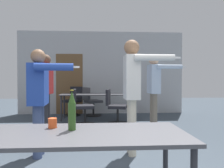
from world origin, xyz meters
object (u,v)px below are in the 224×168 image
Objects in this scene: person_right_polo at (133,84)px; drink_cup at (53,123)px; person_center_tall at (154,84)px; office_chair_mid_tucked at (82,108)px; person_far_watching at (46,85)px; office_chair_far_left at (91,103)px; office_chair_side_rolled at (73,102)px; beer_bottle at (72,111)px; person_left_plaid at (39,92)px; office_chair_near_pushed at (115,108)px.

person_right_polo reaches higher than drink_cup.
drink_cup is at bearing -33.59° from person_center_tall.
drink_cup is (0.01, -3.71, 0.36)m from office_chair_mid_tucked.
drink_cup is (0.78, -3.10, -0.27)m from person_far_watching.
office_chair_far_left is at bearing 87.84° from drink_cup.
person_far_watching is 0.99× the size of person_center_tall.
person_right_polo is at bearing 133.81° from office_chair_side_rolled.
office_chair_side_rolled is at bearing 94.36° from drink_cup.
person_center_tall is 1.81m from person_right_polo.
person_left_plaid is at bearing 114.07° from beer_bottle.
office_chair_side_rolled is at bearing 174.92° from person_left_plaid.
drink_cup is (-0.19, -5.06, 0.36)m from office_chair_far_left.
person_center_tall is 1.90× the size of office_chair_mid_tucked.
office_chair_far_left is (-1.54, 2.01, -0.65)m from person_center_tall.
person_center_tall reaches higher than office_chair_side_rolled.
person_left_plaid is 1.77× the size of office_chair_mid_tucked.
person_far_watching is 1.88× the size of office_chair_mid_tucked.
person_center_tall is 19.99× the size of drink_cup.
beer_bottle is at bearing -30.18° from person_center_tall.
person_far_watching reaches higher than office_chair_far_left.
beer_bottle is 0.24m from drink_cup.
office_chair_side_rolled is 2.68× the size of beer_bottle.
person_far_watching is at bearing -94.91° from person_center_tall.
person_far_watching is 2.28m from office_chair_far_left.
office_chair_far_left is at bearing -168.62° from person_right_polo.
drink_cup is at bearing -0.08° from office_chair_near_pushed.
person_center_tall reaches higher than person_left_plaid.
office_chair_mid_tucked is at bearing 92.93° from beer_bottle.
office_chair_near_pushed is 0.88m from office_chair_mid_tucked.
person_far_watching is 19.88× the size of drink_cup.
office_chair_near_pushed is (-0.87, 0.77, -0.66)m from person_center_tall.
beer_bottle is at bearing -26.88° from drink_cup.
person_center_tall reaches higher than drink_cup.
office_chair_mid_tucked is at bearing 133.99° from person_far_watching.
person_far_watching is 1.90m from office_chair_near_pushed.
drink_cup is at bearing 15.37° from person_left_plaid.
beer_bottle is (0.68, -1.52, -0.07)m from person_left_plaid.
person_left_plaid reaches higher than office_chair_mid_tucked.
office_chair_near_pushed is at bearing -135.32° from person_center_tall.
office_chair_side_rolled is (-1.26, 1.43, 0.02)m from office_chair_near_pushed.
person_right_polo is 1.94× the size of office_chair_mid_tucked.
person_center_tall is (2.23, 1.63, 0.09)m from person_left_plaid.
office_chair_side_rolled is 10.61× the size of drink_cup.
person_right_polo reaches higher than office_chair_side_rolled.
person_right_polo reaches higher than office_chair_near_pushed.
person_far_watching is at bearing -56.23° from office_chair_far_left.
office_chair_near_pushed is 0.97× the size of office_chair_side_rolled.
office_chair_near_pushed is at bearing 92.39° from office_chair_mid_tucked.
office_chair_near_pushed is 10.33× the size of drink_cup.
office_chair_side_rolled is at bearing -160.99° from person_right_polo.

